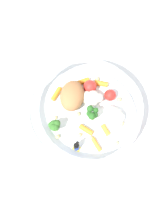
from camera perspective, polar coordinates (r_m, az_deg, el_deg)
ground_plane at (r=0.64m, az=1.22°, el=-0.69°), size 2.40×2.40×0.00m
food_container at (r=0.61m, az=0.28°, el=0.58°), size 0.26×0.26×0.06m
folded_napkin at (r=0.75m, az=-13.88°, el=13.65°), size 0.14×0.16×0.01m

